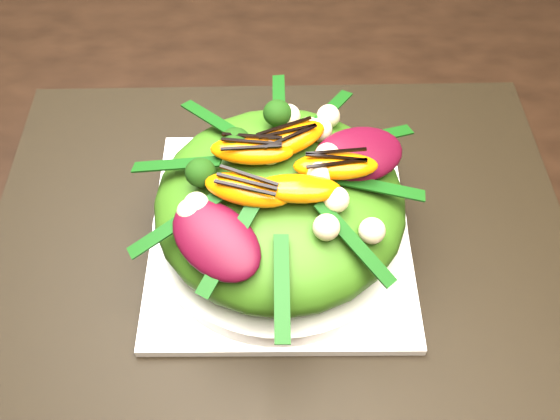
{
  "coord_description": "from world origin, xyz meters",
  "views": [
    {
      "loc": [
        0.24,
        -0.29,
        1.2
      ],
      "look_at": [
        0.25,
        0.01,
        0.79
      ],
      "focal_mm": 38.0,
      "sensor_mm": 36.0,
      "label": 1
    }
  ],
  "objects_px": {
    "placemat": "(280,238)",
    "lettuce_mound": "(280,203)",
    "plate_base": "(280,234)",
    "salad_bowl": "(280,226)",
    "dining_table": "(14,265)",
    "orange_segment": "(250,142)"
  },
  "relations": [
    {
      "from": "plate_base",
      "to": "orange_segment",
      "type": "relative_size",
      "value": 3.46
    },
    {
      "from": "plate_base",
      "to": "orange_segment",
      "type": "bearing_deg",
      "value": 129.73
    },
    {
      "from": "placemat",
      "to": "orange_segment",
      "type": "relative_size",
      "value": 7.99
    },
    {
      "from": "placemat",
      "to": "orange_segment",
      "type": "height_order",
      "value": "orange_segment"
    },
    {
      "from": "placemat",
      "to": "orange_segment",
      "type": "xyz_separation_m",
      "value": [
        -0.02,
        0.03,
        0.1
      ]
    },
    {
      "from": "dining_table",
      "to": "orange_segment",
      "type": "relative_size",
      "value": 24.3
    },
    {
      "from": "dining_table",
      "to": "orange_segment",
      "type": "bearing_deg",
      "value": 9.47
    },
    {
      "from": "plate_base",
      "to": "salad_bowl",
      "type": "bearing_deg",
      "value": 0.0
    },
    {
      "from": "lettuce_mound",
      "to": "dining_table",
      "type": "bearing_deg",
      "value": -178.02
    },
    {
      "from": "dining_table",
      "to": "placemat",
      "type": "bearing_deg",
      "value": 1.98
    },
    {
      "from": "dining_table",
      "to": "lettuce_mound",
      "type": "xyz_separation_m",
      "value": [
        0.25,
        0.01,
        0.07
      ]
    },
    {
      "from": "dining_table",
      "to": "orange_segment",
      "type": "height_order",
      "value": "dining_table"
    },
    {
      "from": "salad_bowl",
      "to": "plate_base",
      "type": "bearing_deg",
      "value": 0.0
    },
    {
      "from": "plate_base",
      "to": "salad_bowl",
      "type": "relative_size",
      "value": 1.03
    },
    {
      "from": "salad_bowl",
      "to": "orange_segment",
      "type": "relative_size",
      "value": 3.35
    },
    {
      "from": "dining_table",
      "to": "lettuce_mound",
      "type": "bearing_deg",
      "value": 1.98
    },
    {
      "from": "dining_table",
      "to": "orange_segment",
      "type": "xyz_separation_m",
      "value": [
        0.22,
        0.04,
        0.12
      ]
    },
    {
      "from": "dining_table",
      "to": "plate_base",
      "type": "xyz_separation_m",
      "value": [
        0.25,
        0.01,
        0.03
      ]
    },
    {
      "from": "placemat",
      "to": "salad_bowl",
      "type": "distance_m",
      "value": 0.02
    },
    {
      "from": "plate_base",
      "to": "lettuce_mound",
      "type": "relative_size",
      "value": 1.09
    },
    {
      "from": "lettuce_mound",
      "to": "plate_base",
      "type": "bearing_deg",
      "value": 0.0
    },
    {
      "from": "placemat",
      "to": "lettuce_mound",
      "type": "relative_size",
      "value": 2.51
    }
  ]
}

